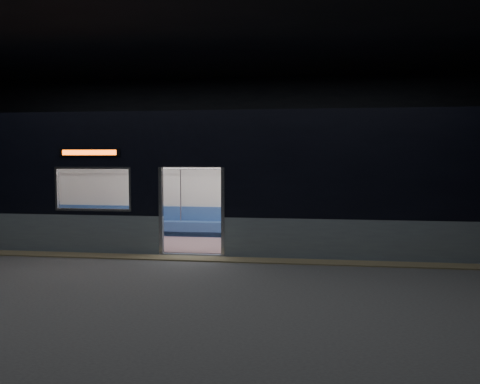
# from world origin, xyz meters

# --- Properties ---
(station_floor) EXTENTS (24.00, 14.00, 0.01)m
(station_floor) POSITION_xyz_m (0.00, 0.00, -0.01)
(station_floor) COLOR #47494C
(station_floor) RESTS_ON ground
(station_envelope) EXTENTS (24.00, 14.00, 5.00)m
(station_envelope) POSITION_xyz_m (0.00, 0.00, 3.66)
(station_envelope) COLOR black
(station_envelope) RESTS_ON station_floor
(tactile_strip) EXTENTS (22.80, 0.50, 0.03)m
(tactile_strip) POSITION_xyz_m (0.00, 0.55, 0.01)
(tactile_strip) COLOR #8C7F59
(tactile_strip) RESTS_ON station_floor
(metro_car) EXTENTS (18.00, 3.04, 3.35)m
(metro_car) POSITION_xyz_m (-0.00, 2.54, 1.85)
(metro_car) COLOR gray
(metro_car) RESTS_ON station_floor
(passenger) EXTENTS (0.49, 0.79, 1.47)m
(passenger) POSITION_xyz_m (4.49, 3.55, 0.84)
(passenger) COLOR black
(passenger) RESTS_ON metro_car
(handbag) EXTENTS (0.34, 0.30, 0.15)m
(handbag) POSITION_xyz_m (4.48, 3.30, 0.70)
(handbag) COLOR black
(handbag) RESTS_ON passenger
(transit_map) EXTENTS (1.04, 0.03, 0.68)m
(transit_map) POSITION_xyz_m (5.00, 3.85, 1.49)
(transit_map) COLOR white
(transit_map) RESTS_ON metro_car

